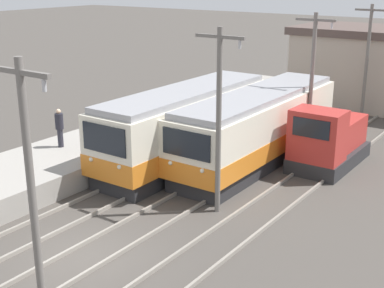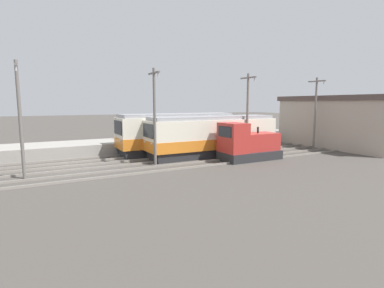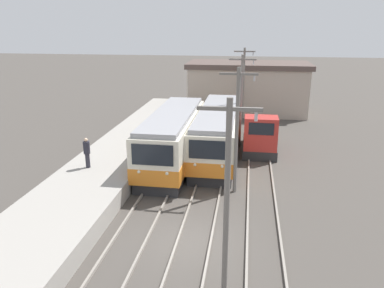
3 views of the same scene
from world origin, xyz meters
name	(u,v)px [view 3 (image 3 of 3)]	position (x,y,z in m)	size (l,w,h in m)	color
ground_plane	(190,241)	(0.00, 0.00, 0.00)	(200.00, 200.00, 0.00)	#47423D
platform_left	(55,220)	(-6.25, 0.00, 0.49)	(4.50, 54.00, 0.98)	gray
track_left	(133,235)	(-2.60, 0.00, 0.07)	(1.54, 60.00, 0.14)	gray
track_center	(194,240)	(0.20, 0.00, 0.07)	(1.54, 60.00, 0.14)	gray
track_right	(264,246)	(3.20, 0.00, 0.07)	(1.54, 60.00, 0.14)	gray
commuter_train_left	(173,140)	(-2.60, 9.30, 1.67)	(2.84, 11.01, 3.58)	#28282B
commuter_train_center	(218,134)	(0.20, 11.34, 1.60)	(2.84, 11.86, 3.42)	#28282B
shunting_locomotive	(260,136)	(3.20, 12.68, 1.21)	(2.40, 4.94, 3.00)	#28282B
catenary_mast_near	(227,194)	(1.71, -2.97, 3.80)	(2.00, 0.20, 6.97)	slate
catenary_mast_mid	(237,127)	(1.71, 5.43, 3.80)	(2.00, 0.20, 6.97)	slate
catenary_mast_far	(241,98)	(1.71, 13.82, 3.80)	(2.00, 0.20, 6.97)	slate
catenary_mast_distant	(243,82)	(1.71, 22.22, 3.80)	(2.00, 0.20, 6.97)	slate
person_on_platform	(87,151)	(-6.93, 5.37, 1.98)	(0.38, 0.38, 1.81)	#282833
station_building	(248,87)	(2.12, 26.00, 2.65)	(12.60, 6.30, 5.26)	#AD9E8E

